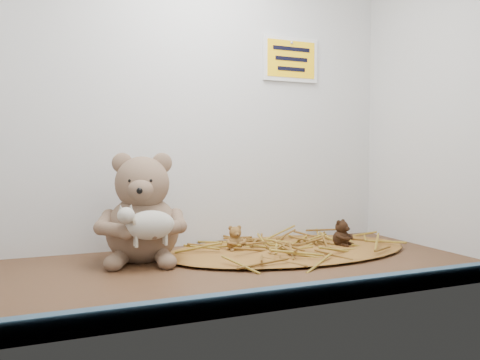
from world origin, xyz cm
name	(u,v)px	position (x,y,z in cm)	size (l,w,h in cm)	color
alcove_shell	(220,76)	(0.00, 9.00, 45.00)	(120.40, 60.20, 90.40)	#3B2414
front_rail	(295,296)	(0.00, -28.80, 1.80)	(119.28, 2.20, 3.60)	#38566C
straw_bed	(289,249)	(20.54, 11.85, 0.66)	(68.23, 39.61, 1.32)	brown
main_teddy	(143,207)	(-17.82, 15.50, 13.22)	(21.32, 22.51, 26.44)	#856951
toy_lamb	(150,225)	(-17.82, 6.02, 10.10)	(14.35, 8.76, 9.28)	#B0AD9E
mini_teddy_tan	(235,237)	(5.93, 14.50, 4.56)	(5.23, 5.52, 6.49)	brown
mini_teddy_brown	(341,231)	(35.15, 9.20, 4.93)	(5.82, 6.15, 7.22)	black
wall_sign	(291,59)	(30.00, 29.40, 55.00)	(16.00, 1.20, 11.00)	yellow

